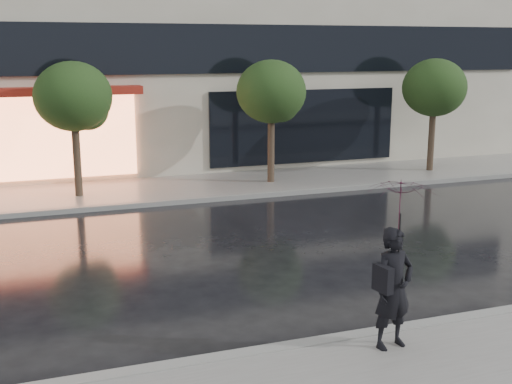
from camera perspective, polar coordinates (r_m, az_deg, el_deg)
name	(u,v)px	position (r m, az deg, el deg)	size (l,w,h in m)	color
ground	(315,318)	(10.81, 5.25, -11.12)	(120.00, 120.00, 0.00)	black
sidewalk_far	(178,188)	(20.13, -6.94, 0.33)	(60.00, 3.50, 0.12)	slate
curb_near	(343,340)	(9.97, 7.71, -12.91)	(60.00, 0.25, 0.14)	gray
curb_far	(191,200)	(18.46, -5.76, -0.75)	(60.00, 0.25, 0.14)	gray
tree_mid_west	(75,99)	(19.09, -15.76, 7.96)	(2.20, 2.20, 3.99)	#33261C
tree_mid_east	(273,94)	(20.38, 1.50, 8.71)	(2.20, 2.20, 3.99)	#33261C
tree_far_east	(435,90)	(23.20, 15.65, 8.74)	(2.20, 2.20, 3.99)	#33261C
pedestrian_with_umbrella	(398,241)	(9.24, 12.50, -4.26)	(1.10, 1.12, 2.47)	black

